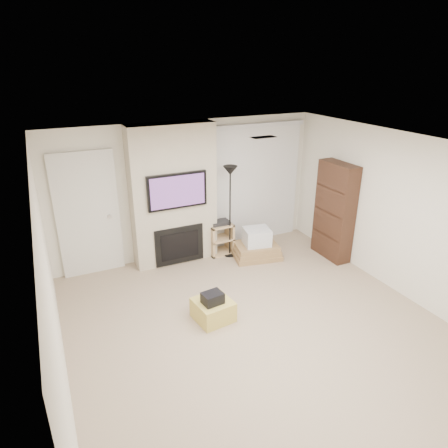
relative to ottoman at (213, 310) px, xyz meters
name	(u,v)px	position (x,y,z in m)	size (l,w,h in m)	color
floor	(261,331)	(0.48, -0.54, -0.15)	(5.00, 5.50, 0.00)	tan
ceiling	(269,151)	(0.48, -0.54, 2.35)	(5.00, 5.50, 0.00)	white
wall_back	(188,190)	(0.48, 2.21, 1.10)	(5.00, 2.50, 0.00)	white
wall_left	(52,296)	(-2.02, -0.54, 1.10)	(5.50, 2.50, 0.00)	white
wall_right	(408,218)	(2.98, -0.54, 1.10)	(5.50, 2.50, 0.00)	white
hvac_vent	(263,137)	(0.88, 0.26, 2.35)	(0.35, 0.18, 0.01)	silver
ottoman	(213,310)	(0.00, 0.00, 0.00)	(0.50, 0.50, 0.30)	#CEB750
black_bag	(213,298)	(-0.02, -0.04, 0.23)	(0.28, 0.22, 0.16)	black
fireplace_wall	(174,196)	(0.13, 1.99, 1.09)	(1.50, 0.47, 2.50)	beige
entry_door	(88,215)	(-1.32, 2.17, 0.90)	(1.02, 0.11, 2.14)	silver
vertical_blinds	(256,180)	(1.88, 2.15, 1.12)	(1.98, 0.10, 2.37)	silver
floor_lamp	(230,186)	(1.11, 1.73, 1.22)	(0.26, 0.26, 1.73)	black
av_stand	(220,236)	(0.98, 1.89, 0.20)	(0.45, 0.38, 0.66)	tan
box_stack	(256,246)	(1.53, 1.44, 0.07)	(0.96, 0.79, 0.57)	#A07A4D
bookshelf	(335,211)	(2.82, 0.88, 0.75)	(0.30, 0.80, 1.80)	#301C12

